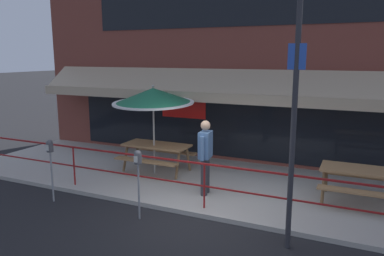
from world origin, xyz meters
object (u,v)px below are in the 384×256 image
(patio_umbrella_left, at_px, (153,96))
(parking_meter_far, at_px, (138,164))
(picnic_table_centre, at_px, (365,177))
(pedestrian_walking, at_px, (205,153))
(street_sign_pole, at_px, (294,115))
(picnic_table_left, at_px, (157,150))
(parking_meter_near, at_px, (50,152))

(patio_umbrella_left, height_order, parking_meter_far, patio_umbrella_left)
(picnic_table_centre, distance_m, patio_umbrella_left, 5.37)
(pedestrian_walking, relative_size, street_sign_pole, 0.38)
(picnic_table_centre, distance_m, street_sign_pole, 3.08)
(picnic_table_left, bearing_deg, street_sign_pole, -32.21)
(street_sign_pole, bearing_deg, picnic_table_left, 147.79)
(picnic_table_centre, bearing_deg, picnic_table_left, 178.42)
(picnic_table_left, xyz_separation_m, picnic_table_centre, (5.16, -0.14, 0.00))
(parking_meter_near, bearing_deg, street_sign_pole, 1.12)
(picnic_table_left, xyz_separation_m, parking_meter_far, (1.09, -2.61, 0.44))
(picnic_table_centre, relative_size, patio_umbrella_left, 0.76)
(patio_umbrella_left, relative_size, pedestrian_walking, 1.39)
(picnic_table_left, distance_m, street_sign_pole, 4.99)
(pedestrian_walking, bearing_deg, picnic_table_left, 151.34)
(picnic_table_left, xyz_separation_m, patio_umbrella_left, (-0.00, -0.13, 1.47))
(picnic_table_left, xyz_separation_m, parking_meter_near, (-1.16, -2.63, 0.44))
(picnic_table_centre, height_order, street_sign_pole, street_sign_pole)
(patio_umbrella_left, bearing_deg, street_sign_pole, -30.91)
(pedestrian_walking, bearing_deg, street_sign_pole, -35.06)
(pedestrian_walking, height_order, parking_meter_near, pedestrian_walking)
(patio_umbrella_left, height_order, parking_meter_near, patio_umbrella_left)
(parking_meter_near, bearing_deg, pedestrian_walking, 28.12)
(patio_umbrella_left, distance_m, parking_meter_far, 2.90)
(patio_umbrella_left, xyz_separation_m, pedestrian_walking, (1.85, -0.89, -1.12))
(parking_meter_near, bearing_deg, picnic_table_left, 66.09)
(pedestrian_walking, bearing_deg, patio_umbrella_left, 154.40)
(picnic_table_centre, distance_m, parking_meter_near, 6.81)
(picnic_table_left, bearing_deg, pedestrian_walking, -28.66)
(pedestrian_walking, xyz_separation_m, parking_meter_near, (-3.02, -1.61, 0.09))
(parking_meter_far, bearing_deg, parking_meter_near, -179.53)
(pedestrian_walking, relative_size, parking_meter_far, 1.20)
(parking_meter_far, bearing_deg, picnic_table_left, 112.74)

